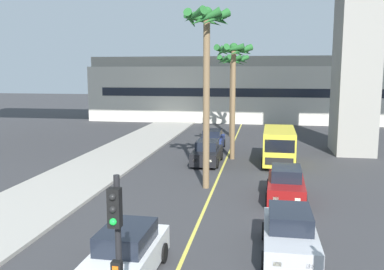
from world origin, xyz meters
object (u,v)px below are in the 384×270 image
Objects in this scene: car_queue_fourth at (212,141)px; palm_tree_far_median at (234,64)px; car_queue_front at (286,185)px; car_queue_second at (207,153)px; traffic_light_median_near at (117,251)px; car_queue_third at (126,256)px; car_queue_fifth at (290,235)px; delivery_van at (279,145)px; palm_tree_mid_median at (233,72)px; palm_tree_near_median at (207,43)px.

car_queue_fourth is 0.51× the size of palm_tree_far_median.
car_queue_front is 8.73m from car_queue_second.
car_queue_second is 0.98× the size of traffic_light_median_near.
palm_tree_far_median is (1.84, 17.92, 5.92)m from car_queue_third.
car_queue_front and car_queue_fifth have the same top height.
palm_tree_mid_median reaches higher than delivery_van.
palm_tree_mid_median is (-4.03, 11.66, 4.80)m from delivery_van.
palm_tree_mid_median is at bearing 88.01° from car_queue_third.
car_queue_fourth is 0.98× the size of traffic_light_median_near.
palm_tree_mid_median reaches higher than car_queue_third.
car_queue_third is 17.54m from delivery_van.
traffic_light_median_near is (1.22, -3.97, 1.99)m from car_queue_third.
traffic_light_median_near is at bearing -106.81° from car_queue_front.
car_queue_fifth is at bearing -63.32° from palm_tree_near_median.
palm_tree_near_median is (-4.01, -6.57, 6.30)m from delivery_van.
traffic_light_median_near is (0.95, -20.13, 1.99)m from car_queue_second.
car_queue_second is 1.00× the size of car_queue_fifth.
car_queue_fifth is 14.35m from delivery_van.
palm_tree_mid_median is at bearing 86.64° from car_queue_second.
traffic_light_median_near is 22.24m from palm_tree_far_median.
car_queue_fourth is 25.45m from traffic_light_median_near.
car_queue_front is 10.25m from car_queue_third.
traffic_light_median_near is (1.23, -25.34, 1.99)m from car_queue_fourth.
palm_tree_far_median reaches higher than delivery_van.
car_queue_front is 11.28m from palm_tree_far_median.
car_queue_fourth is 19.54m from car_queue_fifth.
palm_tree_far_median reaches higher than traffic_light_median_near.
car_queue_second is 0.78× the size of delivery_van.
car_queue_fifth is at bearing -75.40° from car_queue_fourth.
palm_tree_near_median reaches higher than car_queue_fourth.
car_queue_front is at bearing 60.14° from car_queue_third.
car_queue_third is (-0.27, -16.16, 0.00)m from car_queue_second.
car_queue_third and car_queue_fourth have the same top height.
car_queue_third is 4.61m from traffic_light_median_near.
car_queue_fourth is 6.83m from delivery_van.
car_queue_front is 13.49m from car_queue_fourth.
delivery_van is at bearing -19.44° from palm_tree_far_median.
car_queue_front is at bearing -78.13° from palm_tree_mid_median.
car_queue_second is at bearing -86.86° from car_queue_fourth.
delivery_van is at bearing 90.62° from car_queue_front.
car_queue_fifth is at bearing -81.42° from palm_tree_mid_median.
car_queue_fourth is 7.10m from palm_tree_far_median.
delivery_van is at bearing -42.27° from car_queue_fourth.
palm_tree_near_median is at bearing 116.68° from car_queue_fifth.
car_queue_fourth is at bearing 118.24° from palm_tree_far_median.
palm_tree_far_median is (0.85, -10.54, 0.55)m from palm_tree_mid_median.
palm_tree_near_median is at bearing -82.90° from car_queue_second.
delivery_van is 0.65× the size of palm_tree_far_median.
palm_tree_mid_median is 0.96× the size of palm_tree_far_median.
car_queue_second is 1.00× the size of car_queue_third.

